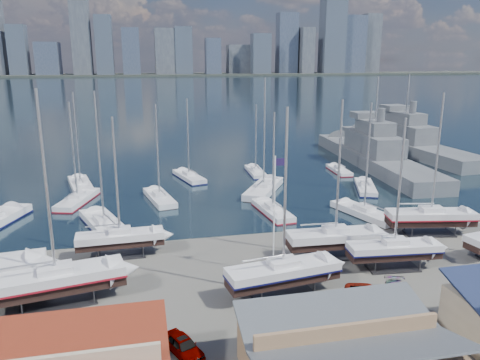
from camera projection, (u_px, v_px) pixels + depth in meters
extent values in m
plane|color=#605E59|center=(273.00, 272.00, 44.11)|extent=(1400.00, 1400.00, 0.00)
cube|color=#172A36|center=(152.00, 88.00, 337.36)|extent=(1400.00, 600.00, 0.40)
cube|color=#2D332D|center=(145.00, 75.00, 582.96)|extent=(1400.00, 80.00, 2.20)
cube|color=#3D4756|center=(18.00, 50.00, 538.97)|extent=(19.55, 21.83, 55.97)
cube|color=#475166|center=(48.00, 58.00, 553.64)|extent=(26.03, 30.49, 37.14)
cube|color=#595E66|center=(81.00, 36.00, 544.68)|extent=(21.60, 16.58, 87.63)
cube|color=#3D4756|center=(104.00, 45.00, 553.84)|extent=(19.42, 28.42, 67.60)
cube|color=#475166|center=(131.00, 51.00, 564.87)|extent=(20.24, 23.80, 54.09)
cube|color=#595E66|center=(165.00, 51.00, 570.26)|extent=(24.62, 19.72, 54.00)
cube|color=#3D4756|center=(183.00, 51.00, 572.87)|extent=(20.75, 17.93, 55.97)
cube|color=#475166|center=(213.00, 56.00, 580.45)|extent=(18.36, 16.25, 43.03)
cube|color=#595E66|center=(238.00, 59.00, 606.75)|extent=(28.49, 22.03, 35.69)
cube|color=#3D4756|center=(261.00, 54.00, 593.54)|extent=(23.34, 17.87, 49.11)
cube|color=#475166|center=(287.00, 43.00, 612.38)|extent=(25.35, 19.79, 75.95)
cube|color=#595E66|center=(305.00, 51.00, 613.36)|extent=(17.00, 27.45, 57.67)
cube|color=#3D4756|center=(333.00, 32.00, 614.95)|extent=(29.28, 24.05, 106.04)
cube|color=#475166|center=(351.00, 44.00, 634.49)|extent=(30.82, 28.37, 74.41)
cube|color=#595E66|center=(371.00, 44.00, 642.03)|extent=(21.74, 17.03, 77.48)
cube|color=#545860|center=(348.00, 332.00, 28.09)|extent=(12.60, 8.40, 1.27)
cube|color=#2D2D33|center=(59.00, 303.00, 38.26)|extent=(6.31, 3.80, 0.16)
cube|color=black|center=(57.00, 286.00, 37.87)|extent=(11.02, 4.59, 0.86)
cube|color=silver|center=(56.00, 276.00, 37.65)|extent=(11.11, 5.03, 0.86)
cube|color=maroon|center=(56.00, 281.00, 37.75)|extent=(11.22, 5.08, 0.17)
cube|color=silver|center=(55.00, 268.00, 37.49)|extent=(2.98, 2.29, 0.50)
cylinder|color=#B2B2B7|center=(46.00, 184.00, 35.74)|extent=(0.22, 0.22, 14.48)
cube|color=#2D2D33|center=(121.00, 256.00, 47.53)|extent=(4.81, 2.34, 0.16)
cube|color=black|center=(121.00, 242.00, 47.16)|extent=(8.68, 2.37, 0.69)
cube|color=silver|center=(120.00, 236.00, 46.99)|extent=(8.70, 2.73, 0.69)
cube|color=silver|center=(120.00, 230.00, 46.84)|extent=(2.21, 1.53, 0.50)
cylinder|color=#B2B2B7|center=(116.00, 176.00, 45.45)|extent=(0.22, 0.22, 11.63)
cube|color=#2D2D33|center=(283.00, 294.00, 39.77)|extent=(5.66, 3.22, 0.16)
cube|color=black|center=(283.00, 278.00, 39.39)|extent=(9.98, 3.74, 0.78)
cube|color=silver|center=(283.00, 269.00, 39.20)|extent=(10.04, 4.15, 0.78)
cube|color=#0D0E41|center=(283.00, 273.00, 39.29)|extent=(10.14, 4.19, 0.16)
cube|color=silver|center=(283.00, 262.00, 39.04)|extent=(2.65, 1.98, 0.50)
cylinder|color=#B2B2B7|center=(285.00, 189.00, 37.46)|extent=(0.22, 0.22, 13.15)
cube|color=#2D2D33|center=(334.00, 256.00, 47.40)|extent=(5.43, 2.67, 0.16)
cube|color=black|center=(335.00, 242.00, 47.03)|extent=(9.78, 2.72, 0.78)
cube|color=silver|center=(335.00, 235.00, 46.83)|extent=(9.80, 3.12, 0.78)
cube|color=silver|center=(336.00, 229.00, 46.67)|extent=(2.49, 1.73, 0.50)
cylinder|color=#B2B2B7|center=(339.00, 168.00, 45.10)|extent=(0.22, 0.22, 13.08)
cube|color=#2D2D33|center=(392.00, 268.00, 44.71)|extent=(5.01, 2.63, 0.16)
cube|color=black|center=(394.00, 254.00, 44.34)|extent=(8.93, 2.86, 0.70)
cube|color=silver|center=(394.00, 247.00, 44.17)|extent=(8.96, 3.23, 0.70)
cube|color=#0D0E41|center=(394.00, 250.00, 44.25)|extent=(9.05, 3.26, 0.14)
cube|color=silver|center=(395.00, 241.00, 44.02)|extent=(2.32, 1.66, 0.50)
cylinder|color=#B2B2B7|center=(400.00, 183.00, 42.60)|extent=(0.22, 0.22, 11.85)
cube|color=#2D2D33|center=(429.00, 233.00, 53.63)|extent=(5.76, 3.42, 0.16)
cube|color=black|center=(430.00, 221.00, 53.25)|extent=(10.08, 4.08, 0.79)
cube|color=silver|center=(431.00, 214.00, 53.06)|extent=(10.15, 4.49, 0.79)
cube|color=maroon|center=(431.00, 217.00, 53.15)|extent=(10.25, 4.53, 0.16)
cube|color=silver|center=(432.00, 209.00, 52.90)|extent=(2.71, 2.07, 0.50)
cylinder|color=#B2B2B7|center=(438.00, 154.00, 51.30)|extent=(0.22, 0.22, 13.25)
cube|color=black|center=(78.00, 205.00, 65.31)|extent=(5.13, 9.94, 0.78)
cube|color=silver|center=(78.00, 199.00, 65.12)|extent=(5.52, 10.06, 0.78)
cube|color=maroon|center=(78.00, 202.00, 65.21)|extent=(5.57, 10.16, 0.16)
cube|color=silver|center=(77.00, 195.00, 64.96)|extent=(2.29, 2.80, 0.50)
cylinder|color=#B2B2B7|center=(73.00, 151.00, 63.39)|extent=(0.22, 0.22, 13.09)
cube|color=black|center=(81.00, 190.00, 72.79)|extent=(4.61, 10.54, 0.82)
cube|color=silver|center=(81.00, 185.00, 72.58)|extent=(5.03, 10.64, 0.82)
cube|color=silver|center=(80.00, 181.00, 72.42)|extent=(2.24, 2.88, 0.50)
cylinder|color=#B2B2B7|center=(77.00, 138.00, 70.75)|extent=(0.22, 0.22, 13.85)
cube|color=black|center=(105.00, 231.00, 55.41)|extent=(6.26, 11.41, 0.89)
cube|color=silver|center=(104.00, 224.00, 55.19)|extent=(6.71, 11.57, 0.89)
cube|color=#0D0E41|center=(105.00, 227.00, 55.29)|extent=(6.77, 11.68, 0.18)
cube|color=silver|center=(104.00, 218.00, 55.02)|extent=(2.71, 3.26, 0.50)
cylinder|color=#B2B2B7|center=(99.00, 158.00, 53.20)|extent=(0.22, 0.22, 15.07)
cube|color=black|center=(160.00, 203.00, 66.23)|extent=(4.08, 9.70, 0.76)
cube|color=silver|center=(160.00, 198.00, 66.05)|extent=(4.46, 9.78, 0.76)
cube|color=silver|center=(159.00, 193.00, 65.89)|extent=(2.02, 2.63, 0.50)
cylinder|color=#B2B2B7|center=(158.00, 151.00, 64.36)|extent=(0.22, 0.22, 12.74)
cube|color=black|center=(189.00, 181.00, 78.18)|extent=(4.52, 9.53, 0.74)
cube|color=silver|center=(189.00, 177.00, 77.99)|extent=(4.90, 9.63, 0.74)
cube|color=#0D0E41|center=(189.00, 178.00, 78.08)|extent=(4.95, 9.72, 0.15)
cube|color=silver|center=(189.00, 173.00, 77.84)|extent=(2.10, 2.64, 0.50)
cylinder|color=#B2B2B7|center=(188.00, 137.00, 76.34)|extent=(0.22, 0.22, 12.52)
cube|color=black|center=(273.00, 216.00, 60.75)|extent=(3.12, 9.30, 0.73)
cube|color=silver|center=(273.00, 210.00, 60.56)|extent=(3.50, 9.34, 0.73)
cube|color=maroon|center=(273.00, 213.00, 60.65)|extent=(3.54, 9.43, 0.15)
cube|color=silver|center=(273.00, 206.00, 60.41)|extent=(1.76, 2.43, 0.50)
cylinder|color=#B2B2B7|center=(273.00, 161.00, 58.94)|extent=(0.22, 0.22, 12.31)
cube|color=black|center=(264.00, 194.00, 70.56)|extent=(8.35, 11.55, 0.94)
cube|color=silver|center=(264.00, 188.00, 70.33)|extent=(8.77, 11.80, 0.94)
cube|color=silver|center=(264.00, 184.00, 70.15)|extent=(3.19, 3.53, 0.50)
cylinder|color=#B2B2B7|center=(264.00, 133.00, 68.23)|extent=(0.22, 0.22, 15.86)
cube|color=black|center=(256.00, 175.00, 81.79)|extent=(2.32, 8.49, 0.67)
cube|color=silver|center=(256.00, 172.00, 81.63)|extent=(2.67, 8.50, 0.67)
cube|color=#0D0E41|center=(256.00, 173.00, 81.70)|extent=(2.70, 8.59, 0.13)
cube|color=silver|center=(256.00, 168.00, 81.48)|extent=(1.49, 2.16, 0.50)
cylinder|color=#B2B2B7|center=(256.00, 137.00, 80.12)|extent=(0.22, 0.22, 11.37)
cube|color=black|center=(364.00, 218.00, 59.82)|extent=(5.16, 10.25, 0.80)
cube|color=silver|center=(364.00, 212.00, 59.62)|extent=(5.57, 10.38, 0.80)
cube|color=silver|center=(364.00, 207.00, 59.46)|extent=(2.33, 2.88, 0.50)
cylinder|color=#B2B2B7|center=(368.00, 157.00, 57.83)|extent=(0.22, 0.22, 13.49)
cube|color=black|center=(365.00, 192.00, 71.75)|extent=(5.20, 9.24, 0.72)
cube|color=silver|center=(365.00, 187.00, 71.57)|extent=(5.56, 9.37, 0.72)
cube|color=#0D0E41|center=(365.00, 189.00, 71.65)|extent=(5.61, 9.47, 0.14)
cube|color=silver|center=(366.00, 183.00, 71.42)|extent=(2.22, 2.66, 0.50)
cylinder|color=#B2B2B7|center=(368.00, 145.00, 69.95)|extent=(0.22, 0.22, 12.23)
cube|color=black|center=(339.00, 173.00, 83.07)|extent=(2.30, 7.91, 0.63)
cube|color=silver|center=(339.00, 170.00, 82.91)|extent=(2.63, 7.93, 0.63)
cube|color=maroon|center=(339.00, 172.00, 82.98)|extent=(2.66, 8.01, 0.13)
cube|color=silver|center=(339.00, 167.00, 82.77)|extent=(1.42, 2.03, 0.50)
cylinder|color=#B2B2B7|center=(341.00, 139.00, 81.51)|extent=(0.22, 0.22, 10.55)
cube|color=#575B60|center=(372.00, 163.00, 88.71)|extent=(10.34, 44.94, 4.01)
cube|color=#575B60|center=(374.00, 143.00, 87.76)|extent=(6.82, 15.96, 3.60)
cube|color=#575B60|center=(375.00, 127.00, 87.01)|extent=(4.91, 9.19, 2.40)
cube|color=#575B60|center=(366.00, 115.00, 90.86)|extent=(5.30, 4.80, 1.20)
cylinder|color=#B2B2B7|center=(377.00, 99.00, 85.71)|extent=(0.30, 0.30, 8.00)
cube|color=#575B60|center=(403.00, 149.00, 102.33)|extent=(9.29, 45.58, 4.08)
cube|color=#575B60|center=(404.00, 131.00, 101.37)|extent=(6.51, 16.10, 3.60)
cube|color=#575B60|center=(406.00, 118.00, 100.62)|extent=(4.75, 9.25, 2.40)
cube|color=#575B60|center=(394.00, 108.00, 104.44)|extent=(5.27, 4.75, 1.20)
cylinder|color=#B2B2B7|center=(408.00, 93.00, 99.33)|extent=(0.30, 0.30, 8.00)
imported|color=gray|center=(183.00, 346.00, 31.62)|extent=(2.97, 4.08, 1.29)
imported|color=gray|center=(289.00, 318.00, 34.92)|extent=(4.53, 3.13, 1.41)
imported|color=gray|center=(364.00, 300.00, 37.38)|extent=(3.69, 5.68, 1.45)
imported|color=gray|center=(399.00, 296.00, 38.10)|extent=(3.44, 5.18, 1.40)
cylinder|color=white|center=(274.00, 216.00, 42.42)|extent=(0.12, 0.12, 11.21)
cube|color=#1E133D|center=(280.00, 162.00, 41.25)|extent=(0.93, 0.05, 0.65)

